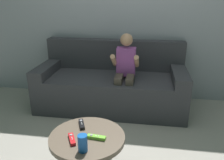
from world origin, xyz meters
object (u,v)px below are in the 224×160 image
object	(u,v)px
game_remote_lime_center	(96,137)
soda_can	(83,143)
couch	(112,85)
game_remote_black_near_edge	(82,124)
game_remote_red_far_corner	(72,139)
person_seated_on_couch	(125,70)
coffee_table	(87,140)

from	to	relation	value
game_remote_lime_center	soda_can	bearing A→B (deg)	-111.23
couch	game_remote_black_near_edge	world-z (taller)	couch
game_remote_lime_center	game_remote_red_far_corner	size ratio (longest dim) A/B	1.01
couch	game_remote_lime_center	world-z (taller)	couch
person_seated_on_couch	game_remote_lime_center	distance (m)	1.24
coffee_table	person_seated_on_couch	bearing A→B (deg)	82.09
game_remote_black_near_edge	couch	bearing A→B (deg)	87.51
coffee_table	soda_can	xyz separation A→B (m)	(0.02, -0.18, 0.10)
couch	game_remote_red_far_corner	bearing A→B (deg)	-92.66
game_remote_black_near_edge	game_remote_lime_center	size ratio (longest dim) A/B	1.00
person_seated_on_couch	coffee_table	bearing A→B (deg)	-97.91
couch	game_remote_black_near_edge	distance (m)	1.25
person_seated_on_couch	game_remote_lime_center	bearing A→B (deg)	-94.21
game_remote_red_far_corner	soda_can	distance (m)	0.16
coffee_table	soda_can	bearing A→B (deg)	-84.51
coffee_table	game_remote_black_near_edge	bearing A→B (deg)	120.97
game_remote_lime_center	soda_can	xyz separation A→B (m)	(-0.06, -0.15, 0.05)
person_seated_on_couch	coffee_table	size ratio (longest dim) A/B	1.72
game_remote_black_near_edge	game_remote_lime_center	bearing A→B (deg)	-45.89
game_remote_red_far_corner	soda_can	size ratio (longest dim) A/B	1.16
couch	soda_can	xyz separation A→B (m)	(0.04, -1.56, 0.19)
game_remote_black_near_edge	person_seated_on_couch	bearing A→B (deg)	77.02
person_seated_on_couch	game_remote_red_far_corner	bearing A→B (deg)	-101.48
coffee_table	game_remote_red_far_corner	world-z (taller)	game_remote_red_far_corner
coffee_table	game_remote_black_near_edge	world-z (taller)	game_remote_black_near_edge
person_seated_on_couch	soda_can	size ratio (longest dim) A/B	8.06
coffee_table	game_remote_black_near_edge	xyz separation A→B (m)	(-0.08, 0.13, 0.05)
couch	game_remote_lime_center	bearing A→B (deg)	-85.86
couch	game_remote_red_far_corner	size ratio (longest dim) A/B	13.20
coffee_table	game_remote_lime_center	distance (m)	0.10
coffee_table	game_remote_black_near_edge	distance (m)	0.16
person_seated_on_couch	game_remote_red_far_corner	world-z (taller)	person_seated_on_couch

